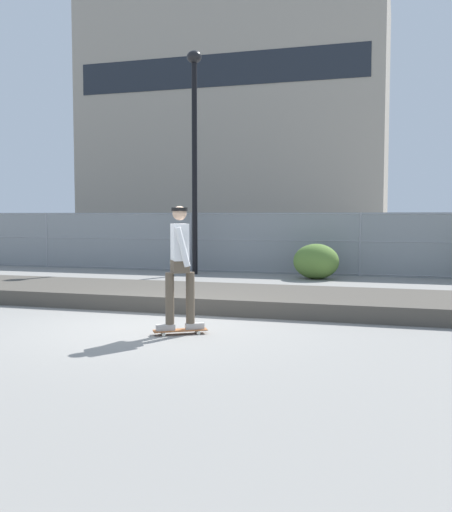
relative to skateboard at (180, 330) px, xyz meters
name	(u,v)px	position (x,y,z in m)	size (l,w,h in m)	color
ground_plane	(154,327)	(-0.59, 0.38, -0.06)	(120.00, 120.00, 0.00)	gray
gravel_berm	(205,297)	(-0.59, 2.88, 0.09)	(14.38, 2.52, 0.30)	#4C473F
skateboard	(180,330)	(0.00, 0.00, 0.00)	(0.79, 0.58, 0.07)	#9E5B33
skater	(180,259)	(0.00, 0.00, 1.07)	(0.67, 0.62, 1.84)	#B2ADA8
chain_fence	(272,243)	(-0.59, 9.23, 0.87)	(26.11, 0.06, 1.85)	gray
street_lamp	(194,136)	(-2.77, 8.44, 4.06)	(0.44, 0.44, 6.59)	black
parked_car_near	(192,241)	(-4.09, 11.85, 0.78)	(4.47, 2.09, 1.66)	#B7BABF
library_building	(243,119)	(-10.67, 43.64, 10.39)	(25.28, 15.64, 20.90)	#9E9384
shrub_left	(316,261)	(0.90, 8.15, 0.43)	(1.27, 1.04, 0.98)	#567A33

